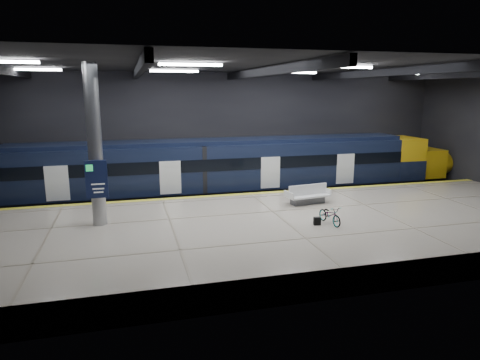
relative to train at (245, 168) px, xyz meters
name	(u,v)px	position (x,y,z in m)	size (l,w,h in m)	color
ground	(266,227)	(-0.39, -5.50, -2.06)	(30.00, 30.00, 0.00)	black
room_shell	(268,114)	(-0.39, -5.49, 3.66)	(30.10, 16.10, 8.05)	black
platform	(284,232)	(-0.39, -8.00, -1.51)	(30.00, 11.00, 1.10)	#B4AB99
safety_strip	(251,194)	(-0.39, -2.75, -0.95)	(30.00, 0.40, 0.01)	yellow
rails	(239,199)	(-0.39, 0.00, -1.98)	(30.00, 1.52, 0.16)	gray
train	(245,168)	(0.00, 0.00, 0.00)	(29.40, 2.84, 3.79)	black
bench	(308,197)	(1.82, -5.58, -0.60)	(2.40, 1.26, 1.01)	#595B60
bicycle	(330,215)	(1.36, -9.04, -0.55)	(0.55, 1.57, 0.83)	#99999E
pannier_bag	(317,221)	(0.76, -9.04, -0.78)	(0.30, 0.18, 0.35)	black
info_column	(95,148)	(-8.39, -6.52, 2.40)	(0.90, 0.78, 6.90)	#9EA0A5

